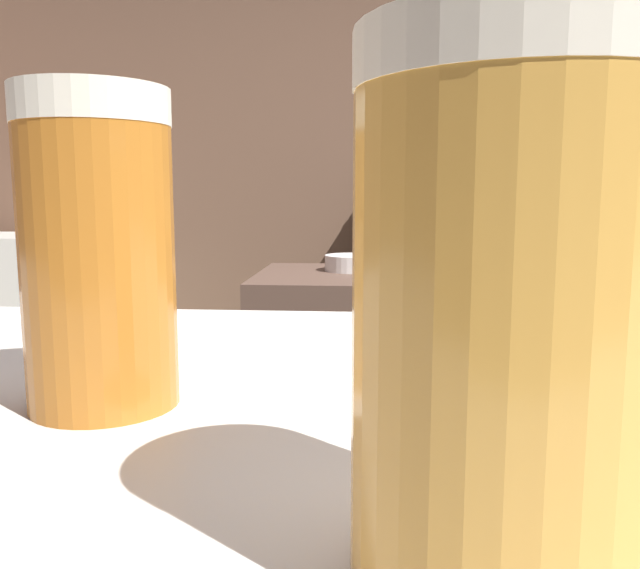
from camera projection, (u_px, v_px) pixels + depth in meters
The scene contains 12 objects.
wall_back at pixel (433, 162), 3.45m from camera, with size 5.20×0.10×2.70m, color brown.
prep_counter at pixel (572, 413), 2.14m from camera, with size 2.10×0.60×0.92m, color brown.
back_shelf at pixel (443, 307), 3.27m from camera, with size 0.77×0.36×1.22m, color #36313E.
mini_fridge at pixel (37, 331), 3.29m from camera, with size 0.66×0.58×0.98m.
bartender at pixel (597, 265), 1.62m from camera, with size 0.45×0.53×1.73m.
mixing_bowl at pixel (353, 263), 2.20m from camera, with size 0.20×0.20×0.05m, color silver.
pint_glass_near at pixel (508, 319), 0.17m from camera, with size 0.08×0.08×0.14m.
pint_glass_far at pixel (99, 251), 0.31m from camera, with size 0.07×0.07×0.15m.
bottle_vinegar at pixel (479, 171), 3.25m from camera, with size 0.06×0.06×0.20m.
bottle_soy at pixel (448, 169), 3.12m from camera, with size 0.07×0.07×0.21m.
bottle_hot_sauce at pixel (400, 168), 3.21m from camera, with size 0.07×0.07×0.23m.
bottle_olive_oil at pixel (457, 172), 3.25m from camera, with size 0.07×0.07×0.19m.
Camera 1 is at (-0.32, -1.34, 1.18)m, focal length 36.15 mm.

